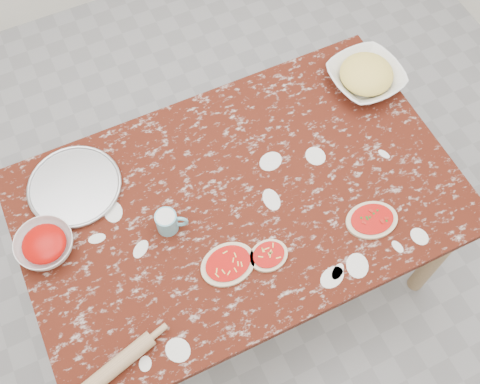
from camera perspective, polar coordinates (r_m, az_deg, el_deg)
name	(u,v)px	position (r m, az deg, el deg)	size (l,w,h in m)	color
ground	(240,270)	(2.80, 0.00, -7.68)	(4.00, 4.00, 0.00)	gray
worktable	(240,208)	(2.18, 0.00, -1.63)	(1.60, 1.00, 0.75)	#3F140B
pizza_tray	(75,187)	(2.21, -16.03, 0.50)	(0.34, 0.34, 0.01)	#B2B2B7
sauce_bowl	(45,245)	(2.11, -18.71, -5.02)	(0.20, 0.20, 0.06)	white
cheese_bowl	(365,77)	(2.43, 12.30, 11.02)	(0.29, 0.29, 0.07)	white
flour_mug	(168,222)	(2.03, -7.16, -2.93)	(0.11, 0.08, 0.09)	#6BB1C2
pizza_left	(228,264)	(2.00, -1.19, -7.15)	(0.20, 0.16, 0.02)	beige
pizza_mid	(269,255)	(2.01, 2.85, -6.29)	(0.15, 0.12, 0.02)	beige
pizza_right	(372,220)	(2.12, 12.90, -2.71)	(0.21, 0.17, 0.02)	beige
rolling_pin	(118,364)	(1.92, -11.96, -16.35)	(0.05, 0.05, 0.26)	tan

